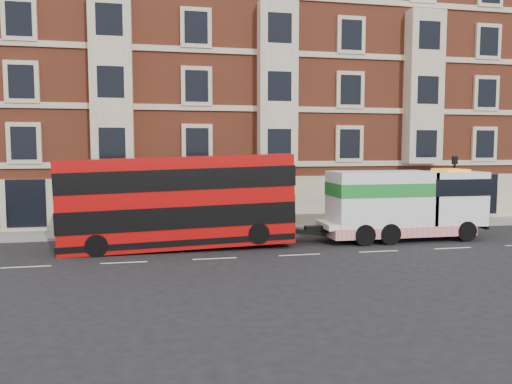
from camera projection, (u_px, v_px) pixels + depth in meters
ground at (299, 255)px, 23.42m from camera, size 120.00×120.00×0.00m
sidewalk at (265, 228)px, 30.74m from camera, size 90.00×3.00×0.15m
victorian_terrace at (250, 80)px, 37.29m from camera, size 45.00×12.00×20.40m
lamp_post_west at (166, 190)px, 28.05m from camera, size 0.35×0.15×4.35m
lamp_post_east at (454, 185)px, 31.62m from camera, size 0.35×0.15×4.35m
double_decker_bus at (179, 200)px, 24.72m from camera, size 11.31×2.60×4.58m
tow_truck at (402, 203)px, 27.15m from camera, size 9.05×2.68×3.77m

